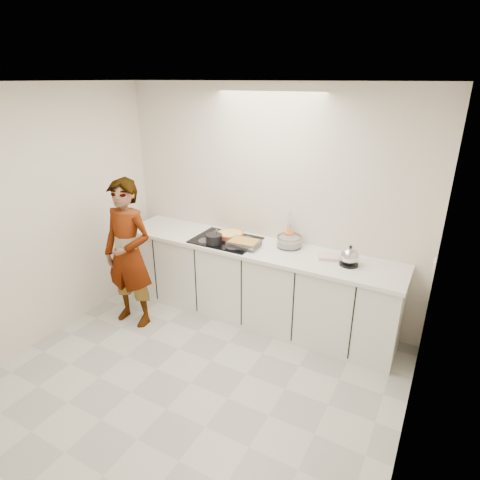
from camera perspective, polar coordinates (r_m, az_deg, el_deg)
The scene contains 16 objects.
floor at distance 3.97m, azimuth -7.08°, elevation -19.54°, with size 3.60×3.20×0.00m, color beige.
ceiling at distance 2.98m, azimuth -9.56°, elevation 21.29°, with size 3.60×3.20×0.00m, color white.
wall_back at distance 4.55m, azimuth 3.90°, elevation 5.09°, with size 3.60×0.00×2.60m, color beige.
wall_left at distance 4.52m, azimuth -26.86°, elevation 2.56°, with size 0.00×3.20×2.60m, color beige.
wall_right at distance 2.73m, azimuth 24.78°, elevation -9.39°, with size 0.02×3.20×2.60m.
base_cabinets at distance 4.62m, azimuth 1.93°, elevation -6.25°, with size 3.20×0.58×0.87m, color white.
countertop at distance 4.42m, azimuth 2.00°, elevation -1.06°, with size 3.24×0.64×0.04m, color white.
hob at distance 4.55m, azimuth -2.04°, elevation 0.00°, with size 0.72×0.54×0.01m, color black.
tart_dish at distance 4.62m, azimuth -1.37°, elevation 0.80°, with size 0.36×0.36×0.05m.
saucepan at distance 4.44m, azimuth -3.71°, elevation 0.17°, with size 0.23×0.23×0.17m.
baking_dish at distance 4.36m, azimuth 0.58°, elevation -0.41°, with size 0.34×0.26×0.06m.
mixing_bowl at distance 4.39m, azimuth 7.01°, elevation -0.28°, with size 0.29×0.29×0.13m.
tea_towel at distance 4.19m, azimuth 12.48°, elevation -2.40°, with size 0.20×0.15×0.03m, color white.
kettle at distance 4.07m, azimuth 15.31°, elevation -2.33°, with size 0.22×0.22×0.21m.
utensil_crock at distance 4.48m, azimuth 6.96°, elevation 0.27°, with size 0.11×0.11×0.13m, color orange.
cook at distance 4.54m, azimuth -15.59°, elevation -1.97°, with size 0.61×0.40×1.68m, color white.
Camera 1 is at (1.82, -2.36, 2.63)m, focal length 30.00 mm.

